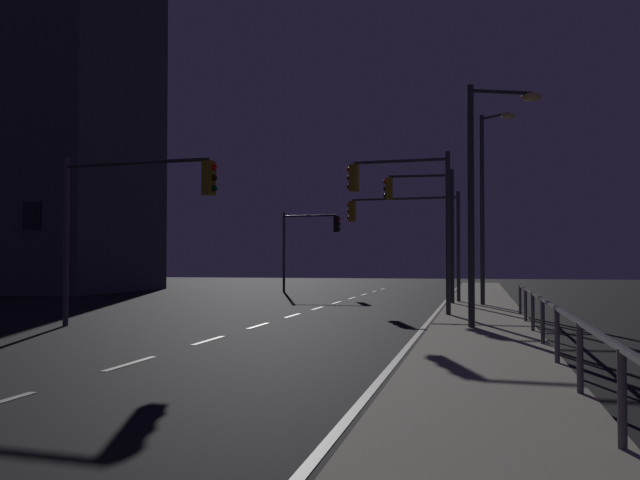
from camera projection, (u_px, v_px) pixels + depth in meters
ground_plane at (263, 324)px, 21.79m from camera, size 112.00×112.00×0.00m
sidewalk_right at (483, 326)px, 20.40m from camera, size 2.80×77.00×0.14m
lane_markings_center at (293, 316)px, 25.21m from camera, size 0.14×50.00×0.01m
lane_edge_line at (434, 315)px, 25.64m from camera, size 0.14×53.00×0.01m
traffic_light_far_left at (406, 223)px, 32.48m from camera, size 5.14×0.71×4.83m
traffic_light_overhead_east at (132, 203)px, 20.68m from camera, size 5.01×0.79×4.98m
traffic_light_far_right at (423, 211)px, 30.68m from camera, size 2.99×0.35×5.64m
traffic_light_near_right at (309, 236)px, 43.80m from camera, size 3.68×0.59×4.88m
traffic_light_far_center at (404, 201)px, 24.51m from camera, size 3.56×0.57×5.43m
street_lamp_across_street at (487, 191)px, 29.26m from camera, size 1.40×1.21×7.73m
street_lamp_mid_block at (484, 179)px, 19.60m from camera, size 2.02×0.94×6.55m
barrier_fence at (557, 321)px, 12.69m from camera, size 0.09×23.80×0.98m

